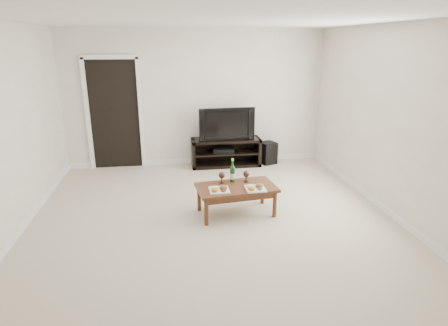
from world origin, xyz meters
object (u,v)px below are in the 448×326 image
(media_console, at_px, (226,152))
(subwoofer, at_px, (268,153))
(television, at_px, (226,123))
(coffee_table, at_px, (236,200))

(media_console, xyz_separation_m, subwoofer, (0.86, 0.02, -0.06))
(television, xyz_separation_m, subwoofer, (0.86, 0.02, -0.64))
(media_console, height_order, television, television)
(media_console, bearing_deg, subwoofer, 1.56)
(media_console, bearing_deg, television, 0.00)
(subwoofer, height_order, coffee_table, subwoofer)
(subwoofer, bearing_deg, coffee_table, -135.98)
(subwoofer, distance_m, coffee_table, 2.45)
(media_console, relative_size, television, 1.25)
(media_console, relative_size, subwoofer, 3.09)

